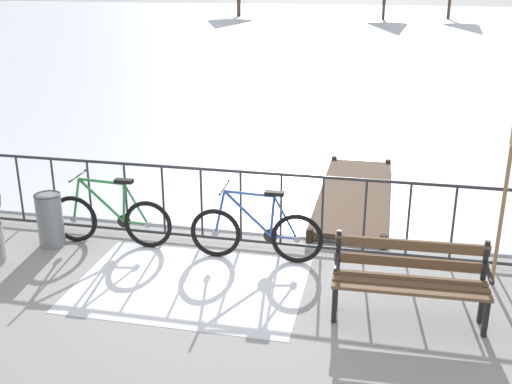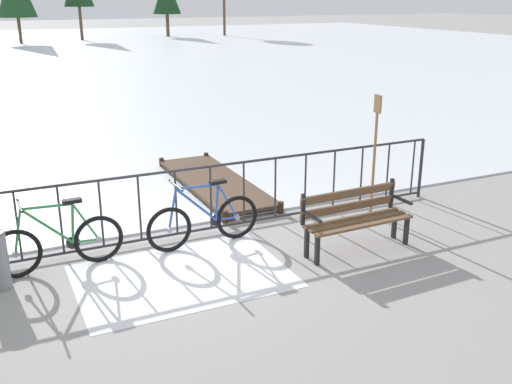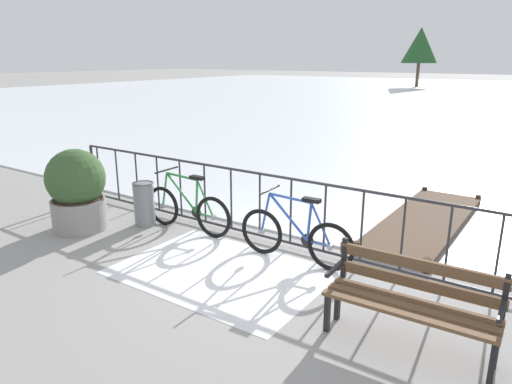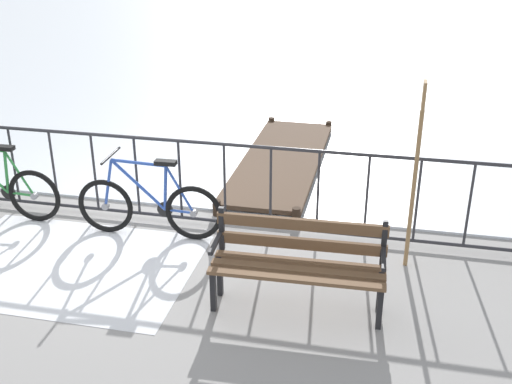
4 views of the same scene
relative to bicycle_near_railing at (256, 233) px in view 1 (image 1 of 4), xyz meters
The scene contains 10 objects.
ground_plane 0.60m from the bicycle_near_railing, 127.77° to the left, with size 160.00×160.00×0.00m, color gray.
frozen_pond 28.78m from the bicycle_near_railing, 90.58° to the left, with size 80.00×56.00×0.03m, color silver.
snow_patch 1.10m from the bicycle_near_railing, 126.82° to the right, with size 2.67×1.89×0.01m, color white.
railing_fence 0.51m from the bicycle_near_railing, 127.77° to the left, with size 9.06×0.06×1.07m.
bicycle_near_railing is the anchor object (origin of this frame).
bicycle_second 2.00m from the bicycle_near_railing, behind, with size 1.71×0.52×0.97m.
park_bench 2.14m from the bicycle_near_railing, 28.63° to the right, with size 1.62×0.53×0.89m.
trash_bin 2.79m from the bicycle_near_railing, behind, with size 0.35×0.35×0.73m.
oar_upright 2.98m from the bicycle_near_railing, ahead, with size 0.04×0.16×1.98m.
wooden_dock 2.66m from the bicycle_near_railing, 65.61° to the left, with size 1.10×3.58×0.20m.
Camera 1 is at (1.82, -7.40, 3.54)m, focal length 43.48 mm.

